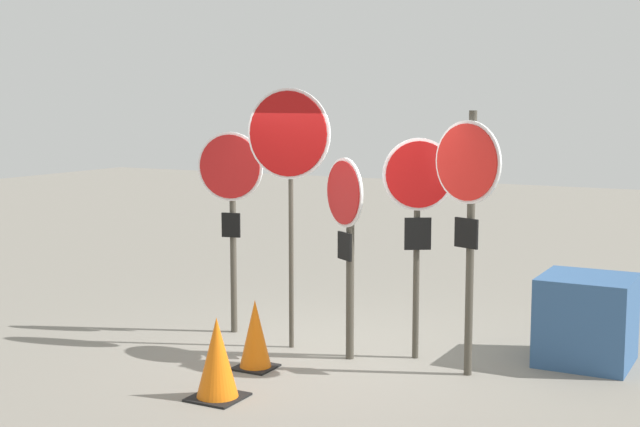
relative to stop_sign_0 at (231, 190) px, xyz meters
name	(u,v)px	position (x,y,z in m)	size (l,w,h in m)	color
ground_plane	(340,357)	(1.51, -0.28, -1.64)	(40.00, 40.00, 0.00)	gray
stop_sign_0	(231,190)	(0.00, 0.00, 0.00)	(0.76, 0.20, 2.29)	#474238
stop_sign_1	(289,148)	(0.89, -0.25, 0.50)	(0.94, 0.13, 2.76)	#474238
stop_sign_2	(346,221)	(1.60, -0.33, -0.22)	(0.59, 0.41, 2.06)	#474238
stop_sign_3	(418,199)	(2.24, 0.00, 0.01)	(0.63, 0.40, 2.26)	#474238
stop_sign_4	(468,193)	(2.86, -0.29, 0.12)	(0.73, 0.32, 2.53)	#474238
traffic_cone_0	(255,335)	(0.95, -1.04, -1.30)	(0.38, 0.38, 0.69)	black
traffic_cone_1	(217,359)	(1.14, -1.96, -1.28)	(0.45, 0.45, 0.74)	black
storage_crate	(586,320)	(3.79, 0.68, -1.20)	(0.89, 0.89, 0.89)	#335684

